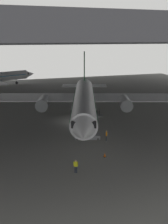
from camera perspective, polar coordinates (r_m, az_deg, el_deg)
ground_plane at (r=49.10m, az=-1.99°, el=-2.25°), size 110.00×110.00×0.00m
hangar_structure at (r=59.95m, az=-5.81°, el=16.66°), size 121.00×99.00×16.69m
airplane_main at (r=50.72m, az=0.02°, el=2.62°), size 38.48×38.91×12.30m
boarding_stairs at (r=41.11m, az=0.91°, el=-4.92°), size 4.59×2.63×4.83m
crew_worker_near_nose at (r=31.07m, az=-1.87°, el=-11.85°), size 0.50×0.36×1.73m
crew_worker_by_stairs at (r=40.18m, az=5.03°, el=-5.13°), size 0.34×0.52×1.72m
traffic_cone_orange at (r=35.29m, az=4.68°, el=-9.53°), size 0.36×0.36×0.60m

